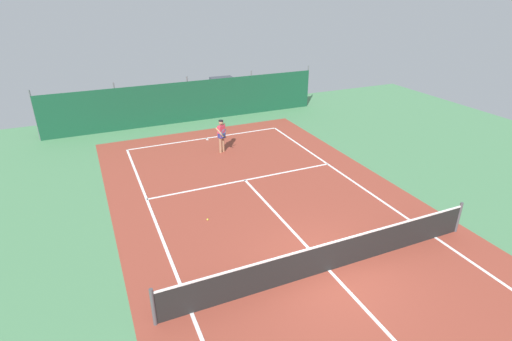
# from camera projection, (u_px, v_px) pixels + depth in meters

# --- Properties ---
(ground_plane) EXTENTS (36.00, 36.00, 0.00)m
(ground_plane) POSITION_uv_depth(u_px,v_px,m) (329.00, 270.00, 11.63)
(ground_plane) COLOR #4C8456
(court_surface) EXTENTS (11.02, 26.60, 0.01)m
(court_surface) POSITION_uv_depth(u_px,v_px,m) (329.00, 270.00, 11.63)
(court_surface) COLOR brown
(court_surface) RESTS_ON ground
(tennis_net) EXTENTS (10.12, 0.10, 1.10)m
(tennis_net) POSITION_uv_depth(u_px,v_px,m) (330.00, 256.00, 11.41)
(tennis_net) COLOR black
(tennis_net) RESTS_ON ground
(back_fence) EXTENTS (16.30, 0.98, 2.70)m
(back_fence) POSITION_uv_depth(u_px,v_px,m) (187.00, 108.00, 24.26)
(back_fence) COLOR #14472D
(back_fence) RESTS_ON ground
(tennis_player) EXTENTS (0.56, 0.83, 1.64)m
(tennis_player) POSITION_uv_depth(u_px,v_px,m) (222.00, 134.00, 19.33)
(tennis_player) COLOR #9E7051
(tennis_player) RESTS_ON ground
(tennis_ball_near_player) EXTENTS (0.07, 0.07, 0.07)m
(tennis_ball_near_player) POSITION_uv_depth(u_px,v_px,m) (208.00, 219.00, 14.07)
(tennis_ball_near_player) COLOR #CCDB33
(tennis_ball_near_player) RESTS_ON ground
(parked_car) EXTENTS (2.15, 4.27, 1.68)m
(parked_car) POSITION_uv_depth(u_px,v_px,m) (224.00, 91.00, 27.44)
(parked_car) COLOR silver
(parked_car) RESTS_ON ground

